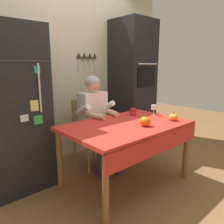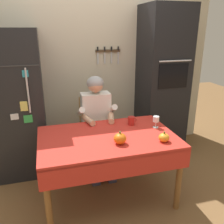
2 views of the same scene
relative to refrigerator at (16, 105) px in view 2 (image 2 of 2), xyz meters
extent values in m
plane|color=brown|center=(0.95, -0.96, -0.90)|extent=(10.00, 10.00, 0.00)
cube|color=beige|center=(1.00, 0.39, 0.40)|extent=(3.70, 0.10, 2.60)
cube|color=#4C3823|center=(1.27, 0.33, 0.59)|extent=(0.36, 0.02, 0.04)
cube|color=silver|center=(1.12, 0.32, 0.49)|extent=(0.02, 0.01, 0.16)
cube|color=black|center=(1.12, 0.32, 0.62)|extent=(0.02, 0.01, 0.06)
cube|color=silver|center=(1.22, 0.32, 0.49)|extent=(0.02, 0.01, 0.16)
cube|color=black|center=(1.22, 0.32, 0.62)|extent=(0.02, 0.01, 0.06)
cube|color=silver|center=(1.32, 0.32, 0.49)|extent=(0.02, 0.01, 0.15)
cube|color=black|center=(1.32, 0.32, 0.62)|extent=(0.02, 0.01, 0.06)
cube|color=silver|center=(1.42, 0.32, 0.48)|extent=(0.02, 0.01, 0.17)
cube|color=black|center=(1.42, 0.32, 0.62)|extent=(0.02, 0.01, 0.06)
cube|color=black|center=(0.00, 0.00, 0.00)|extent=(0.68, 0.68, 1.80)
cylinder|color=silver|center=(0.19, -0.36, 0.25)|extent=(0.02, 0.02, 0.50)
cube|color=#333335|center=(0.00, -0.34, 0.52)|extent=(0.67, 0.01, 0.01)
cube|color=teal|center=(0.18, -0.35, 0.43)|extent=(0.06, 0.01, 0.07)
cube|color=#E5D666|center=(0.13, -0.35, 0.07)|extent=(0.08, 0.02, 0.11)
cube|color=green|center=(0.15, -0.35, -0.08)|extent=(0.09, 0.01, 0.09)
cube|color=silver|center=(0.01, -0.35, -0.04)|extent=(0.08, 0.02, 0.07)
cube|color=black|center=(2.00, 0.04, 0.15)|extent=(0.60, 0.60, 2.10)
cube|color=black|center=(2.00, -0.26, 0.30)|extent=(0.42, 0.01, 0.32)
cylinder|color=silver|center=(2.00, -0.29, 0.50)|extent=(0.45, 0.02, 0.02)
cylinder|color=brown|center=(0.31, -1.25, -0.55)|extent=(0.06, 0.06, 0.70)
cylinder|color=brown|center=(0.31, -0.47, -0.55)|extent=(0.06, 0.06, 0.70)
cylinder|color=brown|center=(1.59, -1.25, -0.55)|extent=(0.06, 0.06, 0.70)
cylinder|color=brown|center=(1.59, -0.47, -0.55)|extent=(0.06, 0.06, 0.70)
cube|color=red|center=(0.95, -0.86, -0.18)|extent=(1.40, 0.90, 0.04)
cube|color=red|center=(0.95, -1.30, -0.28)|extent=(1.40, 0.01, 0.20)
cube|color=tan|center=(0.96, -0.17, -0.47)|extent=(0.40, 0.40, 0.04)
cube|color=tan|center=(0.96, 0.01, -0.21)|extent=(0.36, 0.04, 0.48)
cylinder|color=tan|center=(0.79, -0.34, -0.69)|extent=(0.04, 0.04, 0.41)
cylinder|color=tan|center=(0.79, 0.00, -0.69)|extent=(0.04, 0.04, 0.41)
cylinder|color=tan|center=(1.13, -0.34, -0.69)|extent=(0.04, 0.04, 0.41)
cylinder|color=tan|center=(1.13, 0.00, -0.69)|extent=(0.04, 0.04, 0.41)
cube|color=#38384C|center=(0.86, -0.55, -0.86)|extent=(0.10, 0.22, 0.08)
cube|color=#38384C|center=(1.06, -0.55, -0.86)|extent=(0.10, 0.22, 0.08)
cylinder|color=#38384C|center=(0.86, -0.49, -0.67)|extent=(0.09, 0.09, 0.38)
cylinder|color=#38384C|center=(1.06, -0.49, -0.67)|extent=(0.09, 0.09, 0.38)
cube|color=#38384C|center=(0.87, -0.33, -0.40)|extent=(0.12, 0.40, 0.11)
cube|color=#38384C|center=(1.05, -0.33, -0.40)|extent=(0.12, 0.40, 0.11)
cube|color=white|center=(0.96, -0.21, -0.11)|extent=(0.36, 0.20, 0.48)
cylinder|color=white|center=(0.76, -0.28, -0.07)|extent=(0.07, 0.26, 0.18)
cylinder|color=white|center=(1.16, -0.28, -0.07)|extent=(0.07, 0.26, 0.18)
cylinder|color=#D8A884|center=(0.82, -0.45, -0.13)|extent=(0.13, 0.27, 0.07)
cylinder|color=#D8A884|center=(1.10, -0.45, -0.13)|extent=(0.13, 0.27, 0.07)
sphere|color=#D8A884|center=(0.96, -0.23, 0.24)|extent=(0.19, 0.19, 0.19)
ellipsoid|color=#99999E|center=(0.96, -0.22, 0.26)|extent=(0.21, 0.21, 0.17)
cylinder|color=#B2231E|center=(1.29, -0.64, -0.11)|extent=(0.08, 0.08, 0.10)
torus|color=#B2231E|center=(1.33, -0.64, -0.11)|extent=(0.05, 0.01, 0.05)
cylinder|color=white|center=(1.53, -0.79, -0.16)|extent=(0.06, 0.06, 0.01)
cylinder|color=white|center=(1.53, -0.79, -0.12)|extent=(0.01, 0.01, 0.07)
cylinder|color=white|center=(1.53, -0.79, -0.06)|extent=(0.07, 0.07, 0.06)
ellipsoid|color=orange|center=(1.45, -1.14, -0.12)|extent=(0.11, 0.11, 0.09)
cylinder|color=#4C6023|center=(1.45, -1.14, -0.06)|extent=(0.02, 0.02, 0.02)
ellipsoid|color=orange|center=(1.02, -1.07, -0.11)|extent=(0.12, 0.12, 0.11)
cylinder|color=#4C6023|center=(1.02, -1.07, -0.04)|extent=(0.02, 0.02, 0.02)
camera|label=1|loc=(-0.74, -2.50, 0.48)|focal=34.84mm
camera|label=2|loc=(0.39, -3.05, 0.89)|focal=38.48mm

